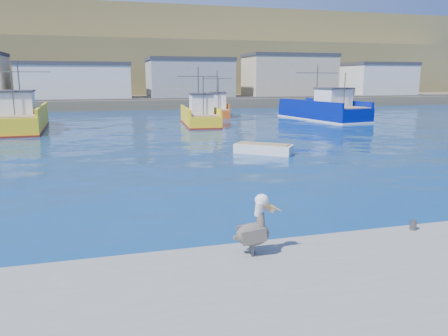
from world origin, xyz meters
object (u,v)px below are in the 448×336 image
Objects in this scene: skiff_mid at (263,150)px; pelican at (255,229)px; trawler_blue at (324,110)px; skiff_extra at (347,114)px; boat_orange at (218,109)px; trawler_yellow_b at (200,116)px; skiff_far at (300,114)px; trawler_yellow_a at (20,119)px.

skiff_mid is 18.68m from pelican.
pelican is at bearing -120.54° from trawler_blue.
trawler_blue reaches higher than skiff_extra.
trawler_blue reaches higher than boat_orange.
trawler_yellow_b is 22.46m from skiff_extra.
boat_orange is 29.76m from skiff_mid.
trawler_yellow_b is at bearing -154.24° from skiff_far.
trawler_blue is (16.13, 2.09, 0.19)m from trawler_yellow_b.
skiff_far is at bearing 96.50° from trawler_blue.
boat_orange is 17.52m from skiff_extra.
trawler_yellow_b is 0.72× the size of trawler_blue.
trawler_blue is at bearing -145.19° from skiff_extra.
trawler_yellow_a is 34.44m from skiff_far.
skiff_extra is at bearing 49.46° from skiff_mid.
trawler_blue reaches higher than pelican.
trawler_yellow_a is at bearing -167.63° from skiff_far.
pelican is (11.43, -36.71, 0.06)m from trawler_yellow_a.
skiff_mid is (0.14, -19.23, -0.69)m from trawler_yellow_b.
skiff_far is at bearing 25.76° from trawler_yellow_b.
skiff_mid is at bearing -89.60° from trawler_yellow_b.
trawler_yellow_a reaches higher than skiff_far.
pelican reaches higher than skiff_far.
trawler_yellow_b is 1.22× the size of boat_orange.
skiff_mid is 2.39× the size of pelican.
skiff_mid is at bearing -98.76° from boat_orange.
trawler_blue is 44.91m from pelican.
trawler_yellow_a reaches higher than skiff_mid.
trawler_yellow_a is 40.20m from skiff_extra.
trawler_blue is at bearing -83.50° from skiff_far.
pelican is at bearing -123.68° from skiff_extra.
skiff_extra is 2.28× the size of pelican.
skiff_far is 0.94× the size of skiff_extra.
trawler_yellow_a is 38.45m from pelican.
boat_orange is at bearing 81.24° from skiff_mid.
trawler_yellow_a is 24.90m from boat_orange.
pelican reaches higher than skiff_extra.
boat_orange is at bearing 23.82° from trawler_yellow_a.
trawler_blue is 3.91× the size of skiff_far.
trawler_yellow_a is at bearing -171.69° from skiff_extra.
boat_orange is at bearing 165.96° from skiff_extra.
trawler_yellow_a reaches higher than skiff_extra.
boat_orange is 5.01× the size of pelican.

